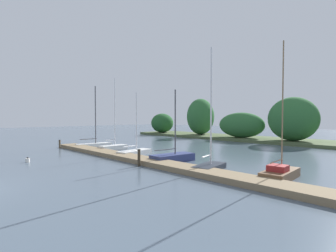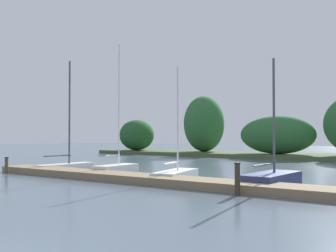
{
  "view_description": "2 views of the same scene",
  "coord_description": "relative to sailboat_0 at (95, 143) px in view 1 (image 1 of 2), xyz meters",
  "views": [
    {
      "loc": [
        15.61,
        -0.88,
        3.57
      ],
      "look_at": [
        -1.4,
        14.73,
        2.74
      ],
      "focal_mm": 28.77,
      "sensor_mm": 36.0,
      "label": 1
    },
    {
      "loc": [
        6.22,
        -2.82,
        2.25
      ],
      "look_at": [
        -4.91,
        13.22,
        2.71
      ],
      "focal_mm": 41.31,
      "sensor_mm": 36.0,
      "label": 2
    }
  ],
  "objects": [
    {
      "name": "dock_pier",
      "position": [
        13.49,
        -2.42,
        -0.21
      ],
      "size": [
        31.18,
        1.8,
        0.35
      ],
      "color": "#847051",
      "rests_on": "ground"
    },
    {
      "name": "mooring_piling_1",
      "position": [
        13.6,
        -3.59,
        0.23
      ],
      "size": [
        0.24,
        0.24,
        1.22
      ],
      "color": "#3D3323",
      "rests_on": "ground"
    },
    {
      "name": "far_shore",
      "position": [
        10.97,
        21.13,
        1.98
      ],
      "size": [
        56.01,
        8.0,
        6.64
      ],
      "color": "#4C5B38",
      "rests_on": "ground"
    },
    {
      "name": "channel_buoy_0",
      "position": [
        6.5,
        -9.02,
        -0.22
      ],
      "size": [
        0.32,
        0.32,
        0.43
      ],
      "color": "white",
      "rests_on": "ground"
    },
    {
      "name": "sailboat_3",
      "position": [
        13.81,
        -0.29,
        -0.04
      ],
      "size": [
        1.62,
        3.93,
        5.68
      ],
      "rotation": [
        0.0,
        0.0,
        1.51
      ],
      "color": "navy",
      "rests_on": "ground"
    },
    {
      "name": "sailboat_2",
      "position": [
        8.8,
        -0.43,
        -0.11
      ],
      "size": [
        1.86,
        3.91,
        5.78
      ],
      "rotation": [
        0.0,
        0.0,
        1.76
      ],
      "color": "white",
      "rests_on": "ground"
    },
    {
      "name": "sailboat_5",
      "position": [
        22.23,
        0.06,
        -0.02
      ],
      "size": [
        1.66,
        3.54,
        7.86
      ],
      "rotation": [
        0.0,
        0.0,
        1.68
      ],
      "color": "brown",
      "rests_on": "ground"
    },
    {
      "name": "sailboat_0",
      "position": [
        0.0,
        0.0,
        0.0
      ],
      "size": [
        1.13,
        4.35,
        7.12
      ],
      "rotation": [
        0.0,
        0.0,
        1.53
      ],
      "color": "white",
      "rests_on": "ground"
    },
    {
      "name": "sailboat_1",
      "position": [
        4.38,
        -0.02,
        -0.03
      ],
      "size": [
        1.15,
        3.17,
        7.63
      ],
      "rotation": [
        0.0,
        0.0,
        1.6
      ],
      "color": "white",
      "rests_on": "ground"
    },
    {
      "name": "sailboat_4",
      "position": [
        17.87,
        -0.86,
        0.01
      ],
      "size": [
        1.92,
        3.29,
        8.14
      ],
      "rotation": [
        0.0,
        0.0,
        1.81
      ],
      "color": "#232833",
      "rests_on": "ground"
    },
    {
      "name": "mooring_piling_0",
      "position": [
        -0.98,
        -3.74,
        0.1
      ],
      "size": [
        0.23,
        0.23,
        0.96
      ],
      "color": "brown",
      "rests_on": "ground"
    }
  ]
}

